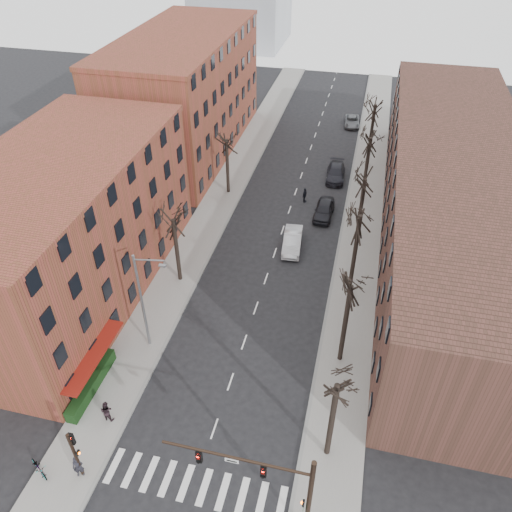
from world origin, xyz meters
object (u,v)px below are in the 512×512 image
Objects in this scene: silver_sedan at (292,241)px; pedestrian_a at (78,467)px; parked_car_near at (324,210)px; bicycle at (39,468)px; parked_car_mid at (336,173)px.

silver_sedan is 2.76× the size of pedestrian_a.
parked_car_near reaches higher than bicycle.
silver_sedan is 28.98m from bicycle.
pedestrian_a reaches higher than silver_sedan.
pedestrian_a is at bearing -107.93° from parked_car_mid.
bicycle is (-2.54, -0.45, -0.41)m from pedestrian_a.
parked_car_mid is (2.62, 14.98, -0.06)m from silver_sedan.
parked_car_near is (2.30, 6.41, -0.01)m from silver_sedan.
pedestrian_a is 2.61m from bicycle.
parked_car_near is at bearing 44.84° from pedestrian_a.
silver_sedan is 2.66× the size of bicycle.
silver_sedan is at bearing -108.16° from parked_car_near.
parked_car_mid is at bearing 12.29° from bicycle.
silver_sedan is at bearing 45.18° from pedestrian_a.
parked_car_near is 8.58m from parked_car_mid.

